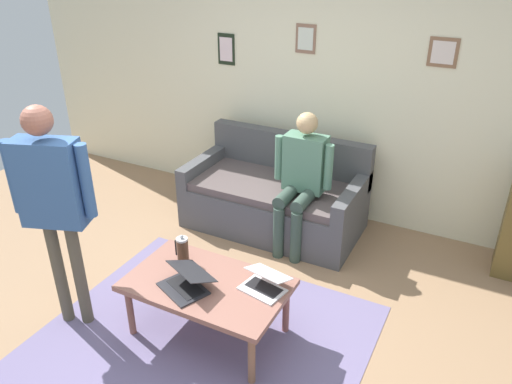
% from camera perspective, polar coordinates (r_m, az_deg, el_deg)
% --- Properties ---
extents(ground_plane, '(7.68, 7.68, 0.00)m').
position_cam_1_polar(ground_plane, '(3.86, -5.71, -15.40)').
color(ground_plane, '#977454').
extents(area_rug, '(2.27, 1.96, 0.01)m').
position_cam_1_polar(area_rug, '(3.78, -6.21, -16.55)').
color(area_rug, slate).
rests_on(area_rug, ground_plane).
extents(back_wall, '(7.04, 0.11, 2.70)m').
position_cam_1_polar(back_wall, '(4.99, 7.52, 12.36)').
color(back_wall, beige).
rests_on(back_wall, ground_plane).
extents(couch, '(1.70, 0.88, 0.88)m').
position_cam_1_polar(couch, '(4.93, 2.26, -0.63)').
color(couch, '#4D4D50').
rests_on(couch, ground_plane).
extents(coffee_table, '(1.13, 0.68, 0.45)m').
position_cam_1_polar(coffee_table, '(3.58, -5.65, -10.92)').
color(coffee_table, '#8D5B4E').
rests_on(coffee_table, ground_plane).
extents(laptop_left, '(0.43, 0.41, 0.16)m').
position_cam_1_polar(laptop_left, '(3.49, -8.04, -10.26)').
color(laptop_left, '#28282D').
rests_on(laptop_left, coffee_table).
extents(laptop_center, '(0.34, 0.31, 0.14)m').
position_cam_1_polar(laptop_center, '(3.45, 0.99, -10.51)').
color(laptop_center, silver).
rests_on(laptop_center, coffee_table).
extents(french_press, '(0.11, 0.09, 0.23)m').
position_cam_1_polar(french_press, '(3.72, -8.45, -6.57)').
color(french_press, '#4C3323').
rests_on(french_press, coffee_table).
extents(person_standing, '(0.58, 0.32, 1.70)m').
position_cam_1_polar(person_standing, '(3.57, -22.40, -0.16)').
color(person_standing, brown).
rests_on(person_standing, ground_plane).
extents(person_seated, '(0.55, 0.51, 1.28)m').
position_cam_1_polar(person_seated, '(4.44, 5.24, 2.01)').
color(person_seated, '#36493E').
rests_on(person_seated, ground_plane).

